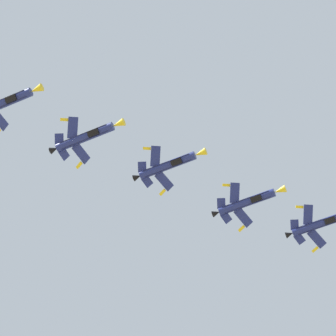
{
  "coord_description": "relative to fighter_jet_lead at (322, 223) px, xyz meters",
  "views": [
    {
      "loc": [
        -0.5,
        -1.42,
        1.87
      ],
      "look_at": [
        7.68,
        82.91,
        130.22
      ],
      "focal_mm": 82.59,
      "sensor_mm": 36.0,
      "label": 1
    }
  ],
  "objects": [
    {
      "name": "fighter_jet_right_outer",
      "position": [
        -65.26,
        -22.47,
        -0.25
      ],
      "size": [
        14.53,
        10.31,
        6.1
      ],
      "rotation": [
        0.0,
        -0.63,
        4.19
      ],
      "color": "navy"
    },
    {
      "name": "fighter_jet_left_outer",
      "position": [
        -49.62,
        -17.01,
        -1.04
      ],
      "size": [
        14.53,
        10.19,
        6.47
      ],
      "rotation": [
        0.0,
        -0.68,
        4.19
      ],
      "color": "navy"
    },
    {
      "name": "fighter_jet_lead",
      "position": [
        0.0,
        0.0,
        0.0
      ],
      "size": [
        14.53,
        10.26,
        6.24
      ],
      "rotation": [
        0.0,
        -0.65,
        4.19
      ],
      "color": "navy"
    },
    {
      "name": "fighter_jet_right_wing",
      "position": [
        -33.01,
        -10.26,
        1.74
      ],
      "size": [
        14.53,
        10.37,
        5.91
      ],
      "rotation": [
        0.0,
        -0.61,
        4.19
      ],
      "color": "navy"
    },
    {
      "name": "fighter_jet_left_wing",
      "position": [
        -16.16,
        -4.24,
        -0.3
      ],
      "size": [
        14.53,
        10.22,
        6.39
      ],
      "rotation": [
        0.0,
        -0.67,
        4.19
      ],
      "color": "navy"
    }
  ]
}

